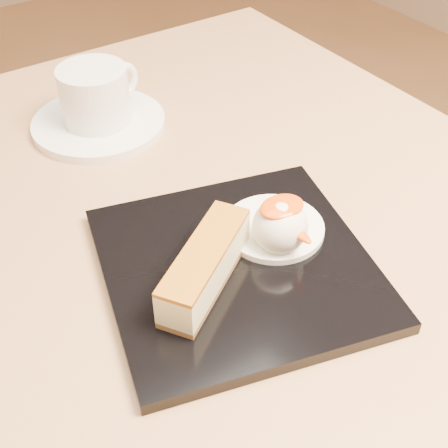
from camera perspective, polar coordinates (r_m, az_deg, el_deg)
table at (r=0.68m, az=-5.82°, el=-11.95°), size 0.80×0.80×0.72m
dessert_plate at (r=0.53m, az=1.21°, el=-3.94°), size 0.27×0.27×0.01m
cheesecake at (r=0.50m, az=-1.73°, el=-3.83°), size 0.11×0.09×0.04m
cream_smear at (r=0.56m, az=4.56°, el=-0.35°), size 0.09×0.09×0.01m
ice_cream_scoop at (r=0.53m, az=5.14°, el=-0.21°), size 0.05×0.05×0.05m
mango_sauce at (r=0.52m, az=5.30°, el=1.59°), size 0.04×0.03×0.01m
mint_sprig at (r=0.56m, az=0.64°, el=0.22°), size 0.03×0.02×0.00m
saucer at (r=0.73m, az=-11.37°, el=9.01°), size 0.15×0.15×0.01m
coffee_cup at (r=0.71m, az=-11.65°, el=11.62°), size 0.10×0.08×0.06m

